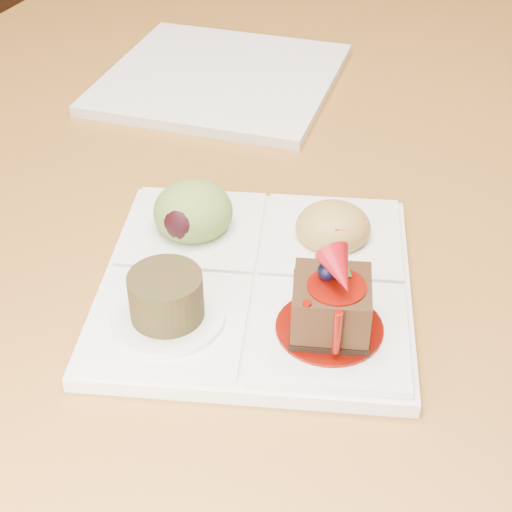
% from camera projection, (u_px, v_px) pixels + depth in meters
% --- Properties ---
extents(ground, '(6.00, 6.00, 0.00)m').
position_uv_depth(ground, '(321.00, 444.00, 1.44)').
color(ground, '#502817').
extents(dining_table, '(1.00, 1.80, 0.75)m').
position_uv_depth(dining_table, '(348.00, 105.00, 1.02)').
color(dining_table, '#A27329').
rests_on(dining_table, ground).
extents(sampler_plate, '(0.30, 0.30, 0.09)m').
position_uv_depth(sampler_plate, '(254.00, 270.00, 0.61)').
color(sampler_plate, silver).
rests_on(sampler_plate, dining_table).
extents(second_plate, '(0.28, 0.28, 0.01)m').
position_uv_depth(second_plate, '(221.00, 78.00, 0.92)').
color(second_plate, silver).
rests_on(second_plate, dining_table).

